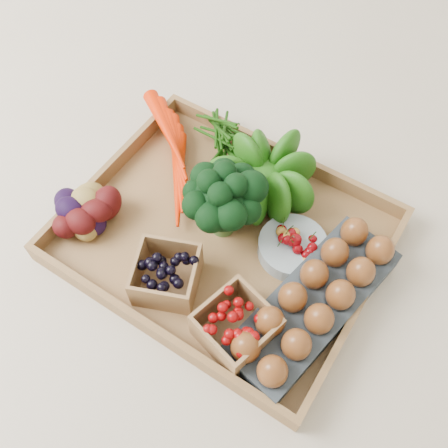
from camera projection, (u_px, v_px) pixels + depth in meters
The scene contains 10 objects.
ground at pixel (224, 241), 0.94m from camera, with size 4.00×4.00×0.00m, color beige.
tray at pixel (224, 239), 0.93m from camera, with size 0.55×0.45×0.01m, color olive.
carrots at pixel (178, 159), 0.99m from camera, with size 0.22×0.15×0.05m, color red, non-canonical shape.
lettuce at pixel (265, 172), 0.92m from camera, with size 0.13×0.13×0.13m, color #1A480B.
broccoli at pixel (223, 210), 0.89m from camera, with size 0.15×0.15×0.12m, color black, non-canonical shape.
cherry_bowl at pixel (292, 248), 0.90m from camera, with size 0.12×0.12×0.03m, color #8C9EA5.
egg_carton at pixel (313, 304), 0.83m from camera, with size 0.12×0.34×0.04m, color #333A41.
potatoes at pixel (83, 210), 0.91m from camera, with size 0.15×0.15×0.09m, color #370809, non-canonical shape.
punnet_blackberry at pixel (167, 274), 0.85m from camera, with size 0.10×0.10×0.07m, color black.
punnet_raspberry at pixel (236, 327), 0.80m from camera, with size 0.11×0.11×0.07m, color #720505.
Camera 1 is at (0.25, -0.39, 0.81)m, focal length 40.00 mm.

